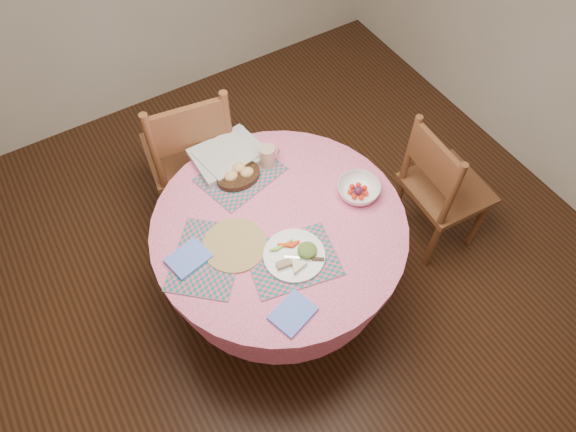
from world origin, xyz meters
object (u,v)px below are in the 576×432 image
wicker_trivet (235,245)px  fruit_bowl (358,190)px  chair_right (441,187)px  chair_back (191,153)px  bread_bowl (239,175)px  latte_mug (268,156)px  dinner_plate (296,255)px  dining_table (280,245)px

wicker_trivet → fruit_bowl: (0.67, -0.05, 0.03)m
chair_right → chair_back: chair_back is taller
wicker_trivet → fruit_bowl: size_ratio=1.14×
chair_back → bread_bowl: bearing=108.9°
latte_mug → chair_back: bearing=119.7°
wicker_trivet → latte_mug: size_ratio=2.56×
chair_right → bread_bowl: chair_right is taller
dinner_plate → bread_bowl: bearing=90.6°
bread_bowl → fruit_bowl: bread_bowl is taller
dinner_plate → bread_bowl: bread_bowl is taller
chair_right → chair_back: size_ratio=0.89×
chair_back → latte_mug: size_ratio=9.09×
dinner_plate → latte_mug: bearing=72.8°
dining_table → chair_right: 1.01m
chair_right → chair_back: (-1.12, 0.92, 0.06)m
chair_back → fruit_bowl: 1.04m
dining_table → bread_bowl: (-0.03, 0.35, 0.23)m
chair_back → latte_mug: chair_back is taller
bread_bowl → latte_mug: (0.18, 0.01, 0.03)m
chair_back → latte_mug: (0.26, -0.46, 0.26)m
chair_right → chair_back: 1.45m
bread_bowl → fruit_bowl: bearing=-40.7°
chair_right → bread_bowl: 1.16m
dinner_plate → bread_bowl: 0.54m
dining_table → chair_back: (-0.12, 0.81, -0.00)m
chair_right → fruit_bowl: bearing=87.6°
dining_table → chair_right: (1.00, -0.11, -0.06)m
chair_right → bread_bowl: bearing=69.8°
chair_right → bread_bowl: (-1.03, 0.46, 0.29)m
chair_back → wicker_trivet: (-0.12, -0.81, 0.20)m
chair_right → dinner_plate: chair_right is taller
dining_table → wicker_trivet: wicker_trivet is taller
chair_back → bread_bowl: size_ratio=4.62×
chair_right → dinner_plate: 1.07m
dinner_plate → dining_table: bearing=82.3°
chair_right → latte_mug: 1.03m
chair_right → latte_mug: chair_right is taller
dining_table → wicker_trivet: bearing=179.7°
dining_table → wicker_trivet: 0.31m
chair_back → chair_right: bearing=149.0°
latte_mug → fruit_bowl: (0.28, -0.40, -0.03)m
bread_bowl → chair_back: bearing=100.5°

